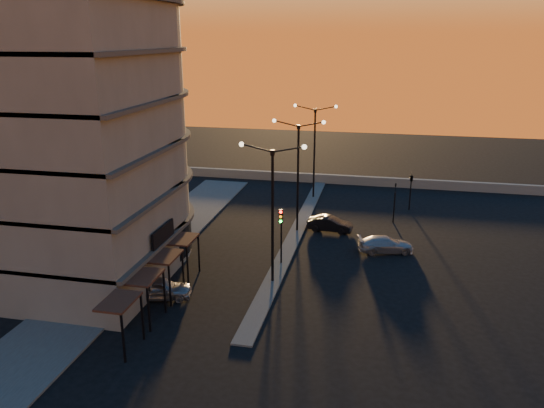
{
  "coord_description": "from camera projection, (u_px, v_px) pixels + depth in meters",
  "views": [
    {
      "loc": [
        6.8,
        -31.78,
        15.85
      ],
      "look_at": [
        -1.01,
        4.55,
        4.05
      ],
      "focal_mm": 35.0,
      "sensor_mm": 36.0,
      "label": 1
    }
  ],
  "objects": [
    {
      "name": "signal_east_b",
      "position": [
        411.0,
        178.0,
        49.7
      ],
      "size": [
        0.42,
        1.99,
        3.6
      ],
      "color": "black",
      "rests_on": "ground"
    },
    {
      "name": "streetlamp_near",
      "position": [
        273.0,
        203.0,
        34.08
      ],
      "size": [
        4.32,
        0.32,
        9.51
      ],
      "color": "black",
      "rests_on": "ground"
    },
    {
      "name": "parapet",
      "position": [
        338.0,
        179.0,
        59.44
      ],
      "size": [
        44.0,
        0.5,
        1.0
      ],
      "primitive_type": "cube",
      "color": "slate",
      "rests_on": "ground"
    },
    {
      "name": "streetlamp_far",
      "position": [
        315.0,
        144.0,
        52.71
      ],
      "size": [
        4.32,
        0.32,
        9.51
      ],
      "color": "black",
      "rests_on": "ground"
    },
    {
      "name": "building",
      "position": [
        66.0,
        99.0,
        35.0
      ],
      "size": [
        14.35,
        17.08,
        25.0
      ],
      "color": "#68645C",
      "rests_on": "ground"
    },
    {
      "name": "car_hatchback",
      "position": [
        159.0,
        288.0,
        33.36
      ],
      "size": [
        4.33,
        2.57,
        1.38
      ],
      "primitive_type": "imported",
      "rotation": [
        0.0,
        0.0,
        1.82
      ],
      "color": "gray",
      "rests_on": "ground"
    },
    {
      "name": "car_wagon",
      "position": [
        386.0,
        244.0,
        40.59
      ],
      "size": [
        4.51,
        2.66,
        1.23
      ],
      "primitive_type": "imported",
      "rotation": [
        0.0,
        0.0,
        1.81
      ],
      "color": "#9C9FA3",
      "rests_on": "ground"
    },
    {
      "name": "streetlamp_mid",
      "position": [
        298.0,
        167.0,
        43.39
      ],
      "size": [
        4.32,
        0.32,
        9.51
      ],
      "color": "black",
      "rests_on": "ground"
    },
    {
      "name": "sidewalk_west",
      "position": [
        153.0,
        247.0,
        41.58
      ],
      "size": [
        5.0,
        40.0,
        0.12
      ],
      "primitive_type": "cube",
      "color": "#474745",
      "rests_on": "ground"
    },
    {
      "name": "median",
      "position": [
        297.0,
        230.0,
        45.07
      ],
      "size": [
        1.2,
        36.0,
        0.12
      ],
      "primitive_type": "cube",
      "color": "#474745",
      "rests_on": "ground"
    },
    {
      "name": "signal_east_a",
      "position": [
        394.0,
        202.0,
        46.63
      ],
      "size": [
        0.13,
        0.16,
        3.6
      ],
      "color": "black",
      "rests_on": "ground"
    },
    {
      "name": "ground",
      "position": [
        273.0,
        282.0,
        35.77
      ],
      "size": [
        120.0,
        120.0,
        0.0
      ],
      "primitive_type": "plane",
      "color": "black",
      "rests_on": "ground"
    },
    {
      "name": "car_sedan",
      "position": [
        330.0,
        224.0,
        44.96
      ],
      "size": [
        3.93,
        1.71,
        1.26
      ],
      "primitive_type": "imported",
      "rotation": [
        0.0,
        0.0,
        1.47
      ],
      "color": "black",
      "rests_on": "ground"
    },
    {
      "name": "traffic_light_main",
      "position": [
        281.0,
        228.0,
        37.57
      ],
      "size": [
        0.28,
        0.44,
        4.25
      ],
      "color": "black",
      "rests_on": "ground"
    }
  ]
}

